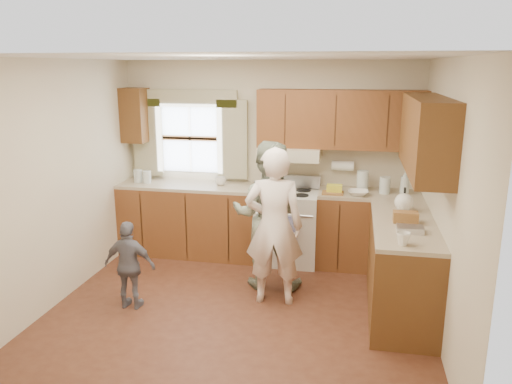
% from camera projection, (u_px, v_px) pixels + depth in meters
% --- Properties ---
extents(room, '(3.80, 3.80, 3.80)m').
position_uv_depth(room, '(238.00, 191.00, 4.80)').
color(room, '#492416').
rests_on(room, ground).
extents(kitchen_fixtures, '(3.80, 2.25, 2.15)m').
position_uv_depth(kitchen_fixtures, '(311.00, 206.00, 5.81)').
color(kitchen_fixtures, '#4C2910').
rests_on(kitchen_fixtures, ground).
extents(stove, '(0.76, 0.67, 1.07)m').
position_uv_depth(stove, '(288.00, 225.00, 6.30)').
color(stove, silver).
rests_on(stove, ground).
extents(woman_left, '(0.64, 0.45, 1.65)m').
position_uv_depth(woman_left, '(274.00, 227.00, 5.11)').
color(woman_left, white).
rests_on(woman_left, ground).
extents(woman_right, '(0.81, 0.64, 1.65)m').
position_uv_depth(woman_right, '(267.00, 215.00, 5.50)').
color(woman_right, '#2A4330').
rests_on(woman_right, ground).
extents(child, '(0.54, 0.23, 0.92)m').
position_uv_depth(child, '(130.00, 265.00, 5.05)').
color(child, slate).
rests_on(child, ground).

